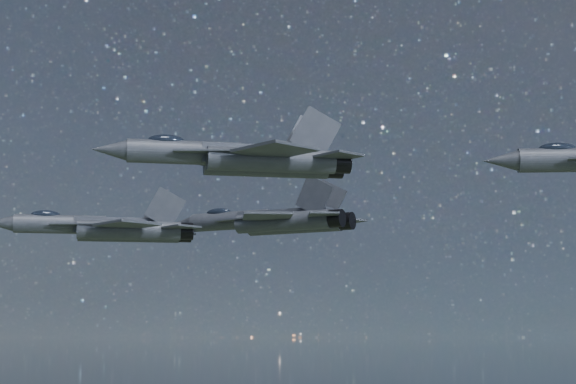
# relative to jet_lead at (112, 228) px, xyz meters

# --- Properties ---
(jet_lead) EXTENTS (18.49, 12.12, 4.76)m
(jet_lead) POSITION_rel_jet_lead_xyz_m (0.00, 0.00, 0.00)
(jet_lead) COLOR #32363F
(jet_left) EXTENTS (19.07, 13.02, 4.79)m
(jet_left) POSITION_rel_jet_lead_xyz_m (13.89, 3.81, 0.70)
(jet_left) COLOR #32363F
(jet_right) EXTENTS (16.75, 10.95, 4.32)m
(jet_right) POSITION_rel_jet_lead_xyz_m (18.57, -20.39, 1.74)
(jet_right) COLOR #32363F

